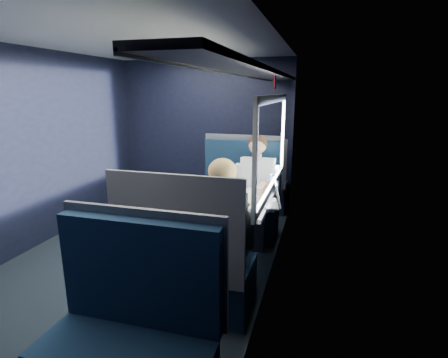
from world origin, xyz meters
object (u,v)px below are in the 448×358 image
(cup, at_px, (272,187))
(woman, at_px, (224,227))
(seat_row_back, at_px, (130,344))
(laptop, at_px, (271,198))
(seat_row_front, at_px, (253,185))
(seat_bay_near, at_px, (238,203))
(man, at_px, (256,185))
(bottle_small, at_px, (271,185))
(seat_bay_far, at_px, (189,267))
(table, at_px, (236,207))

(cup, bearing_deg, woman, -101.62)
(seat_row_back, distance_m, laptop, 1.86)
(seat_row_front, relative_size, cup, 11.84)
(laptop, bearing_deg, seat_bay_near, 120.40)
(seat_row_back, distance_m, man, 2.53)
(man, xyz_separation_m, bottle_small, (0.23, -0.36, 0.11))
(seat_bay_near, relative_size, man, 0.95)
(seat_bay_near, distance_m, woman, 1.63)
(seat_bay_far, distance_m, man, 1.62)
(table, height_order, seat_row_front, seat_row_front)
(seat_row_front, distance_m, bottle_small, 1.59)
(seat_bay_near, xyz_separation_m, man, (0.26, -0.17, 0.30))
(seat_bay_far, xyz_separation_m, seat_row_front, (0.00, 2.67, -0.00))
(man, bearing_deg, seat_row_back, -95.72)
(seat_row_back, relative_size, cup, 11.84)
(laptop, xyz_separation_m, bottle_small, (-0.06, 0.40, 0.03))
(seat_bay_far, distance_m, bottle_small, 1.37)
(man, height_order, cup, man)
(seat_bay_near, relative_size, woman, 0.95)
(bottle_small, bearing_deg, laptop, -82.11)
(woman, bearing_deg, table, 95.45)
(seat_bay_far, xyz_separation_m, woman, (0.25, 0.17, 0.31))
(seat_row_back, height_order, woman, woman)
(seat_bay_near, relative_size, seat_row_front, 1.09)
(table, height_order, man, man)
(laptop, bearing_deg, table, 170.10)
(seat_row_front, height_order, bottle_small, seat_row_front)
(seat_row_back, xyz_separation_m, cup, (0.48, 2.21, 0.38))
(seat_row_back, distance_m, woman, 1.16)
(seat_bay_far, distance_m, seat_row_back, 0.92)
(seat_row_back, relative_size, laptop, 3.14)
(man, bearing_deg, bottle_small, -57.51)
(table, xyz_separation_m, seat_row_front, (-0.18, 1.80, -0.25))
(woman, bearing_deg, cup, 78.38)
(cup, bearing_deg, table, -125.92)
(man, bearing_deg, table, -95.52)
(seat_row_back, bearing_deg, man, 84.28)
(table, distance_m, bottle_small, 0.48)
(table, bearing_deg, seat_bay_far, -101.78)
(bottle_small, bearing_deg, seat_row_back, -102.68)
(seat_row_back, bearing_deg, seat_row_front, 90.00)
(seat_bay_near, distance_m, seat_row_front, 0.93)
(seat_bay_far, bearing_deg, bottle_small, 68.40)
(man, height_order, laptop, man)
(laptop, bearing_deg, cup, 96.68)
(bottle_small, height_order, cup, bottle_small)
(seat_bay_far, distance_m, seat_row_front, 2.67)
(man, bearing_deg, woman, -90.00)
(table, height_order, laptop, laptop)
(seat_bay_near, height_order, man, man)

